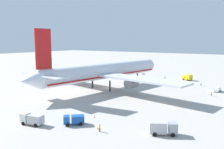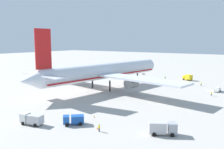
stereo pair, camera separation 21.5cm
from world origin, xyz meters
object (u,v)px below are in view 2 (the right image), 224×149
(ground_worker_3, at_px, (211,94))
(traffic_cone_1, at_px, (97,128))
(airliner, at_px, (104,71))
(ground_worker_0, at_px, (201,84))
(service_truck_3, at_px, (74,119))
(baggage_cart_1, at_px, (143,74))
(service_truck_0, at_px, (162,128))
(ground_worker_2, at_px, (165,77))
(service_truck_2, at_px, (188,77))
(traffic_cone_0, at_px, (94,117))
(service_van, at_px, (217,89))
(ground_worker_1, at_px, (99,128))
(service_truck_1, at_px, (32,119))

(ground_worker_3, relative_size, traffic_cone_1, 2.98)
(airliner, bearing_deg, ground_worker_0, -46.96)
(service_truck_3, bearing_deg, baggage_cart_1, 16.27)
(service_truck_3, bearing_deg, ground_worker_0, -10.34)
(service_truck_0, distance_m, ground_worker_2, 80.72)
(service_truck_2, height_order, traffic_cone_0, service_truck_2)
(service_van, bearing_deg, traffic_cone_1, 166.08)
(baggage_cart_1, xyz_separation_m, ground_worker_2, (-9.74, -18.17, 0.59))
(ground_worker_1, bearing_deg, baggage_cart_1, 20.84)
(service_truck_2, bearing_deg, traffic_cone_1, -177.54)
(ground_worker_2, xyz_separation_m, ground_worker_3, (-28.78, -30.10, -0.03))
(service_truck_1, height_order, ground_worker_3, service_truck_1)
(service_truck_1, distance_m, ground_worker_2, 87.50)
(service_van, bearing_deg, traffic_cone_0, 158.84)
(service_truck_1, xyz_separation_m, service_truck_2, (89.75, -11.92, 0.09))
(traffic_cone_0, bearing_deg, service_truck_1, 144.48)
(service_truck_0, relative_size, ground_worker_1, 3.59)
(service_truck_1, relative_size, service_van, 1.28)
(baggage_cart_1, distance_m, ground_worker_2, 20.62)
(traffic_cone_1, bearing_deg, traffic_cone_0, 43.54)
(airliner, relative_size, service_truck_0, 12.39)
(ground_worker_0, bearing_deg, ground_worker_2, 65.83)
(service_truck_2, xyz_separation_m, service_truck_3, (-83.77, 3.29, -0.28))
(service_truck_3, bearing_deg, ground_worker_3, -22.31)
(airliner, relative_size, traffic_cone_1, 144.69)
(ground_worker_2, bearing_deg, service_van, -122.39)
(airliner, xyz_separation_m, service_truck_1, (-46.66, -11.63, -6.10))
(service_truck_1, relative_size, ground_worker_1, 3.46)
(service_truck_0, distance_m, ground_worker_1, 14.39)
(service_truck_3, height_order, ground_worker_0, service_truck_3)
(baggage_cart_1, height_order, traffic_cone_0, traffic_cone_0)
(ground_worker_1, height_order, traffic_cone_1, ground_worker_1)
(service_truck_3, relative_size, ground_worker_3, 3.19)
(service_truck_0, height_order, service_truck_3, service_truck_0)
(service_truck_3, distance_m, baggage_cart_1, 95.07)
(baggage_cart_1, relative_size, ground_worker_3, 1.95)
(service_truck_1, relative_size, traffic_cone_1, 11.26)
(service_truck_3, distance_m, traffic_cone_0, 7.34)
(ground_worker_0, distance_m, traffic_cone_1, 71.27)
(baggage_cart_1, bearing_deg, ground_worker_0, -116.05)
(airliner, xyz_separation_m, ground_worker_0, (31.15, -33.36, -6.78))
(service_van, height_order, traffic_cone_0, service_van)
(service_van, relative_size, ground_worker_3, 2.95)
(airliner, height_order, service_truck_3, airliner)
(service_truck_2, distance_m, baggage_cart_1, 30.87)
(ground_worker_1, height_order, ground_worker_2, ground_worker_1)
(service_truck_3, relative_size, traffic_cone_0, 9.50)
(service_truck_3, bearing_deg, service_truck_1, 124.72)
(traffic_cone_0, bearing_deg, service_truck_3, 173.74)
(airliner, bearing_deg, service_truck_2, -28.66)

